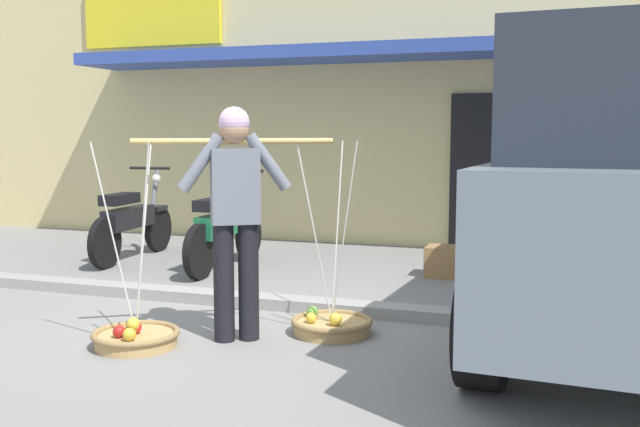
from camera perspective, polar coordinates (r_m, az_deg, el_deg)
The scene contains 9 objects.
ground_plane at distance 5.72m, azimuth -6.38°, elevation -8.98°, with size 90.00×90.00×0.00m, color gray.
sidewalk_curb at distance 6.32m, azimuth -3.67°, elevation -6.97°, with size 20.00×0.24×0.10m, color gray.
fruit_vendor at distance 5.23m, azimuth -6.69°, elevation 0.47°, with size 1.24×0.80×1.70m.
fruit_basket_left_side at distance 5.36m, azimuth -14.33°, elevation -9.33°, with size 0.62×0.62×1.45m.
fruit_basket_right_side at distance 5.52m, azimuth 0.90°, elevation -8.69°, with size 0.62×0.62×1.45m.
motorcycle_nearest_shop at distance 8.85m, azimuth -14.64°, elevation -0.66°, with size 0.54×1.82×1.09m.
motorcycle_second_in_row at distance 8.04m, azimuth -7.56°, elevation -1.21°, with size 0.54×1.82×1.09m.
storefront_building at distance 12.20m, azimuth 5.51°, elevation 9.17°, with size 13.00×6.00×4.20m.
wooden_crate at distance 7.74m, azimuth 10.01°, elevation -3.75°, with size 0.44×0.36×0.32m, color olive.
Camera 1 is at (2.35, -4.98, 1.52)m, focal length 40.61 mm.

